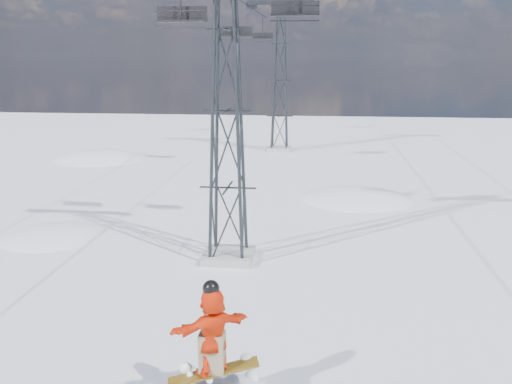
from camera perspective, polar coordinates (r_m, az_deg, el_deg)
ground at (r=14.46m, az=-11.42°, el=-17.52°), size 120.00×120.00×0.00m
snow_terrain at (r=38.13m, az=-7.78°, el=-13.06°), size 39.00×37.00×22.00m
lift_tower_near at (r=20.10m, az=-2.93°, el=8.01°), size 5.20×1.80×11.43m
lift_tower_far at (r=44.89m, az=2.41°, el=11.05°), size 5.20×1.80×11.43m
lift_chair_near at (r=23.19m, az=-7.48°, el=17.10°), size 1.98×0.57×2.46m
lift_chair_mid at (r=22.39m, az=3.94°, el=17.74°), size 1.81×0.52×2.25m
lift_chair_far at (r=36.99m, az=-2.05°, el=15.65°), size 2.09×0.60×2.59m
lift_chair_extra at (r=53.12m, az=0.67°, el=15.30°), size 1.82×0.52×2.26m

